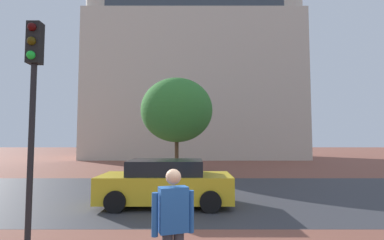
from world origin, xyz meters
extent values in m
plane|color=brown|center=(0.00, 10.00, 0.00)|extent=(120.00, 120.00, 0.00)
cube|color=#38383D|center=(0.00, 7.47, 0.00)|extent=(120.00, 8.80, 0.00)
cube|color=beige|center=(0.22, 29.56, 7.96)|extent=(23.58, 10.13, 15.91)
cube|color=#38424C|center=(0.22, 29.56, 17.11)|extent=(21.69, 9.32, 2.40)
cube|color=beige|center=(-0.58, 29.56, 15.93)|extent=(4.19, 4.19, 31.87)
cylinder|color=beige|center=(-10.06, 26.00, 9.55)|extent=(2.80, 2.80, 19.10)
cylinder|color=beige|center=(10.51, 26.00, 9.51)|extent=(2.80, 2.80, 19.01)
cube|color=#1E4C8E|center=(-0.28, 0.22, 1.17)|extent=(0.45, 0.34, 0.62)
cylinder|color=#1E4C8E|center=(-0.03, 0.30, 1.12)|extent=(0.09, 0.09, 0.59)
cylinder|color=#1E4C8E|center=(-0.53, 0.13, 1.12)|extent=(0.09, 0.09, 0.59)
cube|color=black|center=(-0.31, 0.31, 1.19)|extent=(0.31, 0.22, 0.40)
sphere|color=tan|center=(-0.28, 0.22, 1.62)|extent=(0.22, 0.22, 0.22)
cube|color=gold|center=(-0.87, 5.54, 0.59)|extent=(4.24, 1.88, 0.82)
cube|color=black|center=(-0.87, 5.54, 1.23)|extent=(2.37, 1.65, 0.47)
cylinder|color=black|center=(-2.27, 4.60, 0.32)|extent=(0.64, 0.22, 0.64)
cylinder|color=black|center=(-2.27, 6.47, 0.32)|extent=(0.64, 0.22, 0.64)
cylinder|color=black|center=(0.53, 4.60, 0.32)|extent=(0.64, 0.22, 0.64)
cylinder|color=black|center=(0.53, 6.47, 0.32)|extent=(0.64, 0.22, 0.64)
cylinder|color=black|center=(-3.37, 2.09, 1.87)|extent=(0.12, 0.12, 3.75)
cube|color=black|center=(-3.37, 2.09, 4.20)|extent=(0.28, 0.24, 0.90)
sphere|color=#390606|center=(-3.37, 1.96, 4.50)|extent=(0.18, 0.18, 0.18)
sphere|color=#3C3306|center=(-3.37, 1.96, 4.20)|extent=(0.18, 0.18, 0.18)
sphere|color=green|center=(-3.37, 1.96, 3.90)|extent=(0.18, 0.18, 0.18)
cylinder|color=#4C3823|center=(-0.97, 13.82, 1.09)|extent=(0.25, 0.25, 2.18)
ellipsoid|color=#387F33|center=(-0.97, 13.82, 3.97)|extent=(4.48, 4.48, 4.03)
camera|label=1|loc=(-0.02, -3.82, 2.15)|focal=26.46mm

